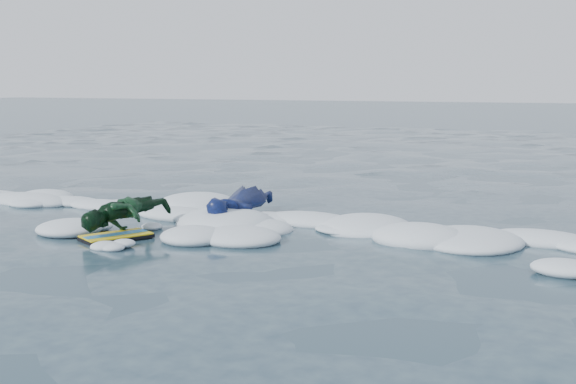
# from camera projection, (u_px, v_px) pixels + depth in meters

# --- Properties ---
(ground) EXTENTS (120.00, 120.00, 0.00)m
(ground) POSITION_uv_depth(u_px,v_px,m) (208.00, 248.00, 7.82)
(ground) COLOR #182F3B
(ground) RESTS_ON ground
(foam_band) EXTENTS (12.00, 3.10, 0.30)m
(foam_band) POSITION_uv_depth(u_px,v_px,m) (250.00, 230.00, 8.76)
(foam_band) COLOR white
(foam_band) RESTS_ON ground
(prone_woman_unit) EXTENTS (0.70, 1.60, 0.40)m
(prone_woman_unit) POSITION_uv_depth(u_px,v_px,m) (238.00, 205.00, 9.27)
(prone_woman_unit) COLOR black
(prone_woman_unit) RESTS_ON ground
(prone_child_unit) EXTENTS (0.80, 1.27, 0.45)m
(prone_child_unit) POSITION_uv_depth(u_px,v_px,m) (126.00, 217.00, 8.35)
(prone_child_unit) COLOR black
(prone_child_unit) RESTS_ON ground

